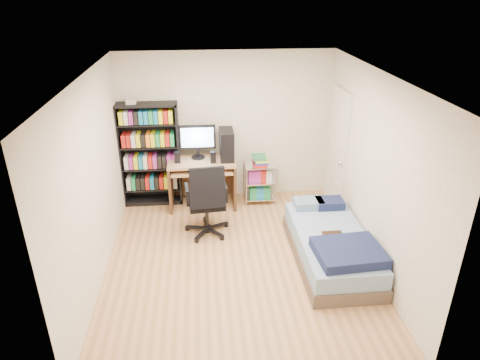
{
  "coord_description": "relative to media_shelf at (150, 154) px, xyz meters",
  "views": [
    {
      "loc": [
        -0.42,
        -4.81,
        3.47
      ],
      "look_at": [
        0.07,
        0.4,
        1.02
      ],
      "focal_mm": 32.0,
      "sensor_mm": 36.0,
      "label": 1
    }
  ],
  "objects": [
    {
      "name": "wire_cart",
      "position": [
        1.81,
        -0.17,
        -0.33
      ],
      "size": [
        0.53,
        0.38,
        0.85
      ],
      "rotation": [
        0.0,
        0.0,
        -0.0
      ],
      "color": "silver",
      "rests_on": "room"
    },
    {
      "name": "office_chair",
      "position": [
        0.89,
        -1.12,
        -0.52
      ],
      "size": [
        0.74,
        0.74,
        1.15
      ],
      "rotation": [
        0.0,
        0.0,
        0.08
      ],
      "color": "black",
      "rests_on": "room"
    },
    {
      "name": "room",
      "position": [
        1.28,
        -1.84,
        0.36
      ],
      "size": [
        3.58,
        4.08,
        2.58
      ],
      "color": "tan",
      "rests_on": "ground"
    },
    {
      "name": "bed",
      "position": [
        2.54,
        -1.97,
        -0.65
      ],
      "size": [
        0.94,
        1.89,
        0.54
      ],
      "color": "brown",
      "rests_on": "room"
    },
    {
      "name": "computer_desk",
      "position": [
        0.95,
        -0.15,
        -0.15
      ],
      "size": [
        1.09,
        0.63,
        1.38
      ],
      "color": "#A57B54",
      "rests_on": "room"
    },
    {
      "name": "media_shelf",
      "position": [
        0.0,
        0.0,
        0.0
      ],
      "size": [
        0.97,
        0.32,
        1.8
      ],
      "color": "black",
      "rests_on": "room"
    },
    {
      "name": "door",
      "position": [
        3.0,
        -0.49,
        0.11
      ],
      "size": [
        0.12,
        0.8,
        2.0
      ],
      "color": "silver",
      "rests_on": "room"
    }
  ]
}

